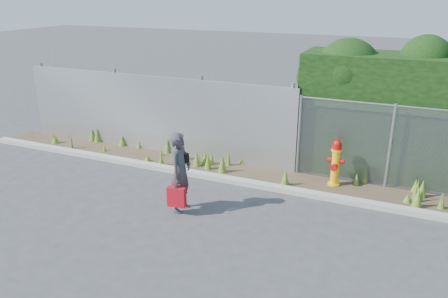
% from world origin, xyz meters
% --- Properties ---
extents(ground, '(80.00, 80.00, 0.00)m').
position_xyz_m(ground, '(0.00, 0.00, 0.00)').
color(ground, '#3D3D3F').
rests_on(ground, ground).
extents(curb, '(16.00, 0.22, 0.12)m').
position_xyz_m(curb, '(0.00, 1.80, 0.06)').
color(curb, '#A39D94').
rests_on(curb, ground).
extents(weed_strip, '(16.00, 1.32, 0.55)m').
position_xyz_m(weed_strip, '(0.38, 2.51, 0.15)').
color(weed_strip, '#443627').
rests_on(weed_strip, ground).
extents(corrugated_fence, '(8.50, 0.21, 2.30)m').
position_xyz_m(corrugated_fence, '(-3.25, 3.01, 1.10)').
color(corrugated_fence, '#A1A4A8').
rests_on(corrugated_fence, ground).
extents(chainlink_fence, '(6.50, 0.07, 2.05)m').
position_xyz_m(chainlink_fence, '(4.25, 3.00, 1.03)').
color(chainlink_fence, gray).
rests_on(chainlink_fence, ground).
extents(fire_hydrant, '(0.40, 0.35, 1.18)m').
position_xyz_m(fire_hydrant, '(2.06, 2.60, 0.57)').
color(fire_hydrant, yellow).
rests_on(fire_hydrant, ground).
extents(woman, '(0.44, 0.65, 1.74)m').
position_xyz_m(woman, '(-0.72, 0.09, 0.87)').
color(woman, '#0E555B').
rests_on(woman, ground).
extents(red_tote_bag, '(0.38, 0.14, 0.50)m').
position_xyz_m(red_tote_bag, '(-0.70, -0.15, 0.41)').
color(red_tote_bag, '#AA0928').
extents(black_shoulder_bag, '(0.27, 0.11, 0.20)m').
position_xyz_m(black_shoulder_bag, '(-0.72, 0.21, 1.17)').
color(black_shoulder_bag, black).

